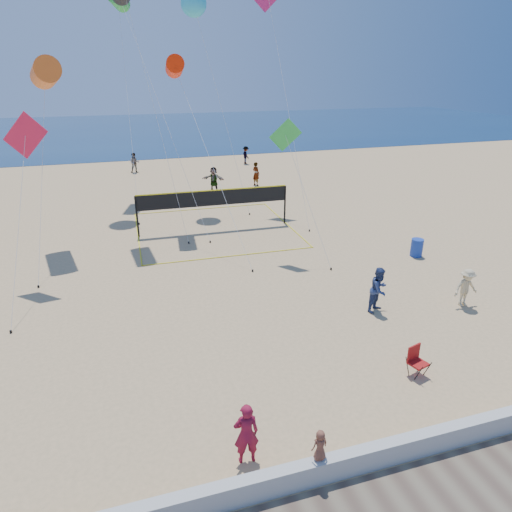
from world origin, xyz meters
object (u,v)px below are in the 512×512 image
object	(u,v)px
camp_chair	(416,359)
trash_barrel	(417,248)
woman	(246,433)
volleyball_net	(214,203)

from	to	relation	value
camp_chair	trash_barrel	distance (m)	9.70
woman	camp_chair	bearing A→B (deg)	-159.29
camp_chair	trash_barrel	size ratio (longest dim) A/B	1.20
volleyball_net	woman	bearing A→B (deg)	-98.61
trash_barrel	volleyball_net	distance (m)	10.87
woman	trash_barrel	world-z (taller)	woman
woman	camp_chair	size ratio (longest dim) A/B	1.54
woman	volleyball_net	size ratio (longest dim) A/B	0.18
woman	volleyball_net	distance (m)	16.54
camp_chair	volleyball_net	xyz separation A→B (m)	(-2.76, 14.65, 1.03)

